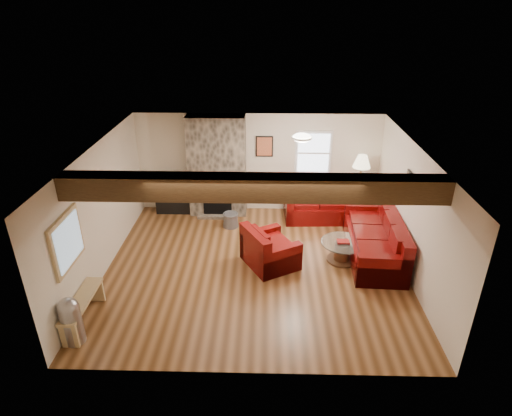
{
  "coord_description": "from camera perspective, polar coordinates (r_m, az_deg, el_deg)",
  "views": [
    {
      "loc": [
        0.2,
        -7.31,
        4.92
      ],
      "look_at": [
        0.0,
        0.4,
        1.15
      ],
      "focal_mm": 30.0,
      "sensor_mm": 36.0,
      "label": 1
    }
  ],
  "objects": [
    {
      "name": "pedal_bin",
      "position": [
        7.47,
        -23.44,
        -13.6
      ],
      "size": [
        0.42,
        0.42,
        0.83
      ],
      "primitive_type": null,
      "rotation": [
        0.0,
        0.0,
        0.33
      ],
      "color": "#9C9CA1",
      "rests_on": "floor"
    },
    {
      "name": "ceiling_dome",
      "position": [
        8.6,
        6.14,
        9.13
      ],
      "size": [
        0.4,
        0.4,
        0.18
      ],
      "primitive_type": null,
      "color": "white",
      "rests_on": "room"
    },
    {
      "name": "artwork_back",
      "position": [
        10.52,
        1.13,
        8.2
      ],
      "size": [
        0.42,
        0.06,
        0.52
      ],
      "primitive_type": null,
      "color": "black",
      "rests_on": "room"
    },
    {
      "name": "room",
      "position": [
        8.18,
        -0.1,
        -0.62
      ],
      "size": [
        8.0,
        8.0,
        8.0
      ],
      "color": "#5A3517",
      "rests_on": "ground"
    },
    {
      "name": "loveseat",
      "position": [
        10.62,
        8.18,
        0.68
      ],
      "size": [
        1.62,
        0.97,
        0.84
      ],
      "primitive_type": null,
      "rotation": [
        0.0,
        0.0,
        0.04
      ],
      "color": "#450604",
      "rests_on": "floor"
    },
    {
      "name": "pine_bench",
      "position": [
        7.9,
        -22.01,
        -12.59
      ],
      "size": [
        0.29,
        1.26,
        0.47
      ],
      "primitive_type": null,
      "color": "tan",
      "rests_on": "floor"
    },
    {
      "name": "chimney_breast",
      "position": [
        10.54,
        -5.19,
        5.37
      ],
      "size": [
        1.4,
        0.67,
        2.5
      ],
      "color": "#36312A",
      "rests_on": "floor"
    },
    {
      "name": "tv_cabinet",
      "position": [
        11.14,
        -10.63,
        0.69
      ],
      "size": [
        0.95,
        0.38,
        0.48
      ],
      "primitive_type": "cube",
      "color": "black",
      "rests_on": "floor"
    },
    {
      "name": "back_window",
      "position": [
        10.63,
        7.66,
        7.31
      ],
      "size": [
        0.9,
        0.08,
        1.1
      ],
      "primitive_type": null,
      "color": "white",
      "rests_on": "room"
    },
    {
      "name": "armchair_red",
      "position": [
        8.72,
        1.94,
        -5.11
      ],
      "size": [
        1.29,
        1.33,
        0.83
      ],
      "primitive_type": null,
      "rotation": [
        0.0,
        0.0,
        2.09
      ],
      "color": "#450604",
      "rests_on": "floor"
    },
    {
      "name": "floor_lamp",
      "position": [
        10.44,
        13.9,
        5.59
      ],
      "size": [
        0.42,
        0.42,
        1.65
      ],
      "color": "#AC8C48",
      "rests_on": "floor"
    },
    {
      "name": "hatch_window",
      "position": [
        7.47,
        -23.85,
        -4.09
      ],
      "size": [
        0.08,
        1.0,
        0.9
      ],
      "primitive_type": null,
      "color": "tan",
      "rests_on": "room"
    },
    {
      "name": "oak_beam",
      "position": [
        6.6,
        -0.41,
        2.75
      ],
      "size": [
        6.0,
        0.36,
        0.38
      ],
      "primitive_type": "cube",
      "color": "#311D0E",
      "rests_on": "room"
    },
    {
      "name": "coal_bucket",
      "position": [
        10.25,
        -3.41,
        -1.57
      ],
      "size": [
        0.38,
        0.38,
        0.35
      ],
      "primitive_type": null,
      "color": "slate",
      "rests_on": "floor"
    },
    {
      "name": "television",
      "position": [
        10.95,
        -10.82,
        2.91
      ],
      "size": [
        0.8,
        0.1,
        0.46
      ],
      "primitive_type": "imported",
      "color": "black",
      "rests_on": "tv_cabinet"
    },
    {
      "name": "artwork_right",
      "position": [
        8.69,
        19.89,
        3.02
      ],
      "size": [
        0.06,
        0.55,
        0.42
      ],
      "primitive_type": null,
      "color": "black",
      "rests_on": "room"
    },
    {
      "name": "coffee_table",
      "position": [
        9.08,
        11.42,
        -5.69
      ],
      "size": [
        0.91,
        0.91,
        0.47
      ],
      "color": "#402814",
      "rests_on": "floor"
    },
    {
      "name": "sofa_three",
      "position": [
        9.29,
        15.51,
        -3.7
      ],
      "size": [
        1.13,
        2.44,
        0.92
      ],
      "primitive_type": null,
      "rotation": [
        0.0,
        0.0,
        -1.63
      ],
      "color": "#450604",
      "rests_on": "floor"
    }
  ]
}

